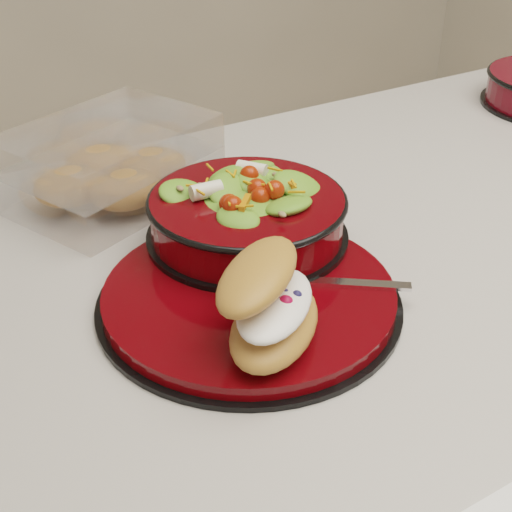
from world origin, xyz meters
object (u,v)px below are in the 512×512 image
dinner_plate (250,296)px  fork (323,282)px  salad_bowl (247,210)px  pastry_box (111,166)px  croissant (271,303)px  island_counter (399,457)px

dinner_plate → fork: 0.07m
salad_bowl → pastry_box: (-0.08, 0.20, -0.01)m
croissant → dinner_plate: bearing=31.0°
island_counter → dinner_plate: 0.55m
island_counter → salad_bowl: 0.56m
island_counter → dinner_plate: (-0.30, -0.06, 0.46)m
dinner_plate → fork: (0.07, -0.03, 0.01)m
island_counter → fork: bearing=-159.4°
island_counter → salad_bowl: size_ratio=5.63×
dinner_plate → salad_bowl: size_ratio=1.37×
fork → pastry_box: pastry_box is taller
island_counter → croissant: croissant is taller
pastry_box → dinner_plate: bearing=-106.7°
croissant → pastry_box: bearing=49.1°
salad_bowl → fork: (0.02, -0.12, -0.03)m
island_counter → dinner_plate: bearing=-168.9°
island_counter → croissant: size_ratio=8.12×
salad_bowl → croissant: (-0.07, -0.16, 0.00)m
croissant → pastry_box: size_ratio=0.54×
salad_bowl → pastry_box: size_ratio=0.78×
fork → croissant: bearing=154.1°
salad_bowl → croissant: bearing=-113.6°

